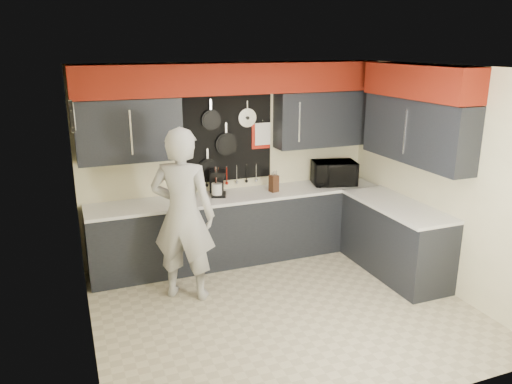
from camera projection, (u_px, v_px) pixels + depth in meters
name	position (u px, v px, depth m)	size (l,w,h in m)	color
ground	(283.00, 309.00, 5.52)	(4.00, 4.00, 0.00)	#BAB191
back_wall_assembly	(235.00, 110.00, 6.38)	(4.00, 0.36, 2.60)	#F7EFBF
right_wall_assembly	(420.00, 122.00, 5.85)	(0.36, 3.50, 2.60)	#F7EFBF
left_wall_assembly	(81.00, 217.00, 4.46)	(0.05, 3.50, 2.60)	#F7EFBF
base_cabinets	(282.00, 230.00, 6.57)	(3.95, 2.20, 0.92)	black
microwave	(334.00, 173.00, 6.97)	(0.59, 0.40, 0.33)	black
knife_block	(274.00, 183.00, 6.64)	(0.10, 0.10, 0.23)	#3B2112
utensil_crock	(217.00, 190.00, 6.42)	(0.14, 0.14, 0.18)	silver
coffee_maker	(218.00, 182.00, 6.46)	(0.25, 0.27, 0.34)	black
person	(183.00, 215.00, 5.54)	(0.72, 0.48, 1.98)	#B7B7B5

